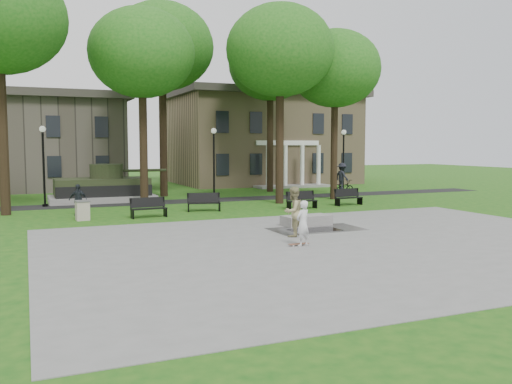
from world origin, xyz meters
TOP-DOWN VIEW (x-y plane):
  - ground at (0.00, 0.00)m, footprint 120.00×120.00m
  - plaza at (0.00, -5.00)m, footprint 22.00×16.00m
  - footpath at (0.00, 12.00)m, footprint 44.00×2.60m
  - building_right at (10.00, 26.00)m, footprint 17.00×12.00m
  - building_left at (-11.00, 26.50)m, footprint 15.00×10.00m
  - tree_1 at (-4.50, 10.50)m, footprint 6.20×6.20m
  - tree_2 at (3.50, 8.50)m, footprint 6.60×6.60m
  - tree_3 at (8.00, 9.50)m, footprint 6.00×6.00m
  - tree_4 at (-2.00, 16.00)m, footprint 7.20×7.20m
  - tree_5 at (6.50, 16.50)m, footprint 6.40×6.40m
  - lamp_left at (-10.00, 12.30)m, footprint 0.36×0.36m
  - lamp_mid at (0.50, 12.30)m, footprint 0.36×0.36m
  - lamp_right at (10.50, 12.30)m, footprint 0.36×0.36m
  - tank_monument at (-6.46, 14.00)m, footprint 7.45×3.40m
  - puddle at (0.27, -1.76)m, footprint 2.20×1.20m
  - concrete_block at (0.58, -0.42)m, footprint 2.26×1.14m
  - skateboard at (-2.02, -4.65)m, footprint 0.79×0.23m
  - skateboarder at (-1.93, -4.79)m, footprint 0.70×0.58m
  - friend_watching at (-1.32, -2.84)m, footprint 1.18×1.07m
  - pedestrian_walker at (-8.55, 7.36)m, footprint 1.03×0.76m
  - cyclist at (9.77, 11.29)m, footprint 2.26×1.32m
  - park_bench_0 at (-5.37, 5.15)m, footprint 1.84×0.70m
  - park_bench_1 at (-2.06, 6.56)m, footprint 1.85×0.89m
  - park_bench_2 at (3.42, 5.46)m, footprint 1.82×0.59m
  - park_bench_3 at (6.87, 5.97)m, footprint 1.84×0.71m
  - trash_bin at (-8.52, 5.39)m, footprint 0.71×0.71m

SIDE VIEW (x-z plane):
  - ground at x=0.00m, z-range 0.00..0.00m
  - footpath at x=0.00m, z-range 0.00..0.01m
  - plaza at x=0.00m, z-range 0.00..0.02m
  - puddle at x=0.27m, z-range 0.02..0.02m
  - skateboard at x=-2.02m, z-range 0.02..0.09m
  - concrete_block at x=0.58m, z-range 0.02..0.47m
  - trash_bin at x=-8.52m, z-range 0.01..0.97m
  - park_bench_0 at x=-5.37m, z-range 0.02..1.02m
  - park_bench_1 at x=-2.06m, z-range 0.02..1.02m
  - park_bench_2 at x=3.42m, z-range 0.02..1.02m
  - park_bench_3 at x=6.87m, z-range 0.02..1.02m
  - pedestrian_walker at x=-8.55m, z-range 0.00..1.62m
  - skateboarder at x=-1.93m, z-range 0.02..1.66m
  - tank_monument at x=-6.46m, z-range -0.34..2.06m
  - cyclist at x=9.77m, z-range -0.22..2.13m
  - friend_watching at x=-1.32m, z-range 0.02..2.00m
  - lamp_left at x=-10.00m, z-range 0.43..5.16m
  - lamp_mid at x=0.50m, z-range 0.43..5.16m
  - lamp_right at x=10.50m, z-range 0.43..5.16m
  - building_left at x=-11.00m, z-range 0.00..7.20m
  - building_right at x=10.00m, z-range 0.04..8.64m
  - tree_3 at x=8.00m, z-range 3.00..14.19m
  - tree_1 at x=-4.50m, z-range 3.14..14.77m
  - tree_2 at x=3.50m, z-range 3.23..15.40m
  - tree_5 at x=6.50m, z-range 3.45..15.89m
  - tree_4 at x=-2.00m, z-range 3.64..17.14m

